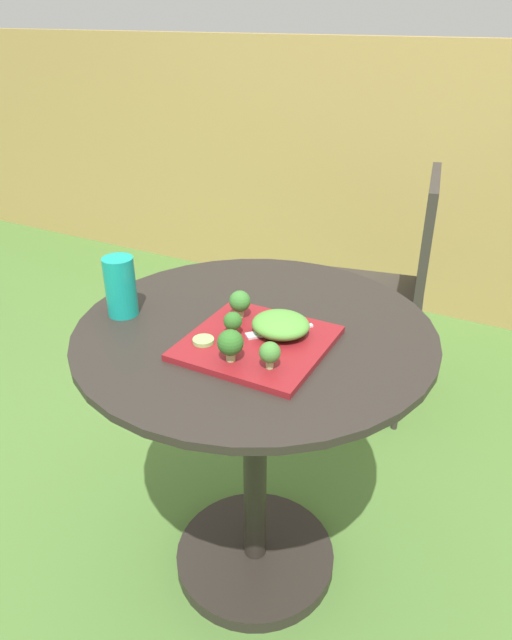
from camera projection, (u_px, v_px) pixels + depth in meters
ground_plane at (255, 560)px, 1.64m from camera, size 12.00×12.00×0.00m
bamboo_fence at (433, 186)px, 2.74m from camera, size 8.00×0.08×1.28m
patio_table at (255, 436)px, 1.43m from camera, size 0.80×0.80×0.76m
patio_chair at (389, 277)px, 2.09m from camera, size 0.52×0.52×0.90m
salad_plate at (257, 343)px, 1.21m from camera, size 0.28×0.28×0.01m
drinking_glass at (121, 290)px, 1.31m from camera, size 0.07×0.07×0.14m
fork at (274, 332)px, 1.23m from camera, size 0.12×0.13×0.00m
lettuce_mound at (281, 325)px, 1.22m from camera, size 0.12×0.12×0.04m
broccoli_floret_0 at (240, 302)px, 1.28m from camera, size 0.05×0.05×0.06m
broccoli_floret_1 at (233, 322)px, 1.21m from camera, size 0.04×0.04×0.05m
broccoli_floret_2 at (230, 343)px, 1.12m from camera, size 0.05×0.05×0.07m
broccoli_floret_3 at (270, 353)px, 1.10m from camera, size 0.04×0.04×0.06m
cucumber_slice_0 at (203, 341)px, 1.19m from camera, size 0.04×0.04×0.01m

